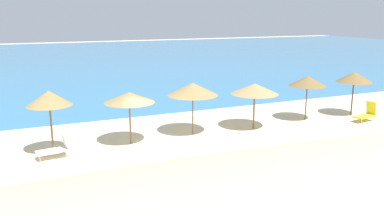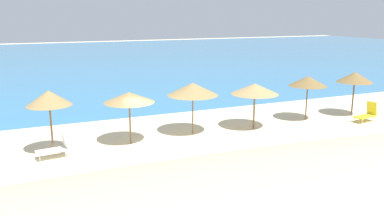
{
  "view_description": "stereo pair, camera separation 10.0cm",
  "coord_description": "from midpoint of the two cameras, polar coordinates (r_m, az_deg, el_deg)",
  "views": [
    {
      "loc": [
        -5.66,
        -16.93,
        6.32
      ],
      "look_at": [
        2.64,
        2.08,
        1.42
      ],
      "focal_mm": 37.41,
      "sensor_mm": 36.0,
      "label": 1
    },
    {
      "loc": [
        -5.57,
        -16.97,
        6.32
      ],
      "look_at": [
        2.64,
        2.08,
        1.42
      ],
      "focal_mm": 37.41,
      "sensor_mm": 36.0,
      "label": 2
    }
  ],
  "objects": [
    {
      "name": "beach_umbrella_2",
      "position": [
        19.03,
        -19.86,
        1.32
      ],
      "size": [
        2.02,
        2.02,
        2.99
      ],
      "color": "brown",
      "rests_on": "ground_plane"
    },
    {
      "name": "lounge_chair_0",
      "position": [
        19.02,
        -19.0,
        -5.41
      ],
      "size": [
        1.46,
        0.83,
        1.07
      ],
      "rotation": [
        0.0,
        0.0,
        1.71
      ],
      "color": "white",
      "rests_on": "ground_plane"
    },
    {
      "name": "lounge_chair_1",
      "position": [
        26.2,
        23.51,
        -0.73
      ],
      "size": [
        1.56,
        0.86,
        1.18
      ],
      "rotation": [
        0.0,
        0.0,
        1.74
      ],
      "color": "yellow",
      "rests_on": "ground_plane"
    },
    {
      "name": "beach_umbrella_6",
      "position": [
        24.84,
        16.04,
        3.72
      ],
      "size": [
        2.23,
        2.23,
        2.71
      ],
      "color": "brown",
      "rests_on": "ground_plane"
    },
    {
      "name": "beach_umbrella_7",
      "position": [
        26.96,
        22.03,
        4.11
      ],
      "size": [
        2.2,
        2.2,
        2.8
      ],
      "color": "brown",
      "rests_on": "ground_plane"
    },
    {
      "name": "sea_water",
      "position": [
        59.49,
        -18.16,
        6.53
      ],
      "size": [
        160.0,
        70.38,
        0.01
      ],
      "primitive_type": "cube",
      "color": "teal",
      "rests_on": "ground_plane"
    },
    {
      "name": "ground_plane",
      "position": [
        18.94,
        -5.0,
        -6.25
      ],
      "size": [
        160.0,
        160.0,
        0.0
      ],
      "primitive_type": "plane",
      "color": "beige"
    },
    {
      "name": "beach_umbrella_5",
      "position": [
        22.36,
        8.8,
        2.72
      ],
      "size": [
        2.63,
        2.63,
        2.58
      ],
      "color": "brown",
      "rests_on": "ground_plane"
    },
    {
      "name": "beach_umbrella_3",
      "position": [
        19.66,
        -9.08,
        1.49
      ],
      "size": [
        2.47,
        2.47,
        2.62
      ],
      "color": "brown",
      "rests_on": "ground_plane"
    },
    {
      "name": "beach_umbrella_4",
      "position": [
        21.05,
        -0.03,
        2.72
      ],
      "size": [
        2.68,
        2.68,
        2.79
      ],
      "color": "brown",
      "rests_on": "ground_plane"
    }
  ]
}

